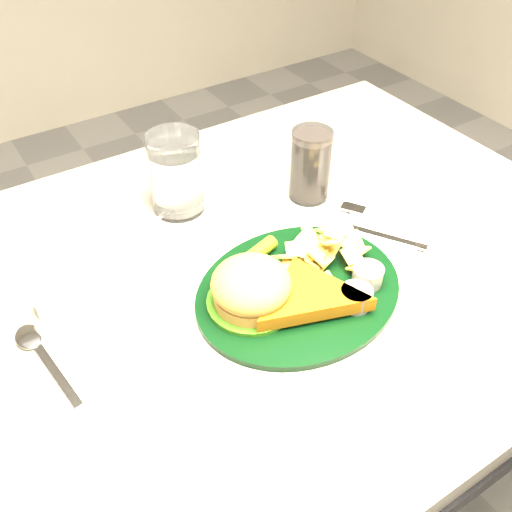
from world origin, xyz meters
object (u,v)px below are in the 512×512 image
Objects in this scene: table at (236,420)px; dinner_plate at (300,275)px; cola_glass at (310,165)px; fork_napkin at (381,234)px; water_glass at (176,174)px.

dinner_plate reaches higher than table.
cola_glass is (0.21, 0.10, 0.44)m from table.
cola_glass is (0.15, 0.18, 0.03)m from dinner_plate.
cola_glass is at bearing 43.50° from dinner_plate.
dinner_plate is at bearing 157.34° from fork_napkin.
dinner_plate is at bearing -52.00° from table.
water_glass is (0.01, 0.19, 0.44)m from table.
water_glass is 0.80× the size of fork_napkin.
table is at bearing -93.98° from water_glass.
cola_glass reaches higher than fork_napkin.
table is 3.92× the size of dinner_plate.
dinner_plate is at bearing -79.46° from water_glass.
table is at bearing 136.11° from fork_napkin.
table is at bearing -154.93° from cola_glass.
cola_glass is 0.73× the size of fork_napkin.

